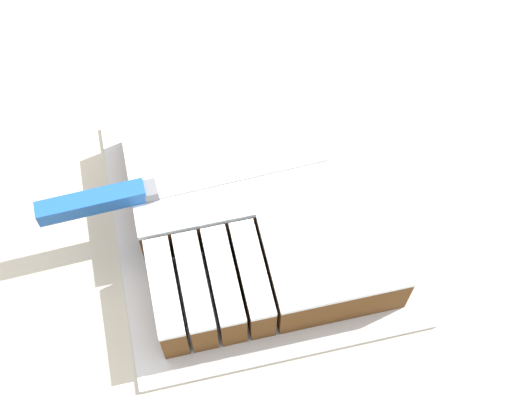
% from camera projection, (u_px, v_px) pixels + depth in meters
% --- Properties ---
extents(ground_plane, '(8.00, 8.00, 0.00)m').
position_uv_depth(ground_plane, '(277.00, 362.00, 1.78)').
color(ground_plane, '#9E9384').
extents(countertop, '(1.40, 1.10, 0.95)m').
position_uv_depth(countertop, '(284.00, 288.00, 1.37)').
color(countertop, beige).
rests_on(countertop, ground_plane).
extents(cake_board, '(0.35, 0.37, 0.01)m').
position_uv_depth(cake_board, '(256.00, 220.00, 0.90)').
color(cake_board, silver).
rests_on(cake_board, countertop).
extents(cake, '(0.29, 0.31, 0.07)m').
position_uv_depth(cake, '(258.00, 202.00, 0.87)').
color(cake, brown).
rests_on(cake, cake_board).
extents(knife, '(0.35, 0.04, 0.02)m').
position_uv_depth(knife, '(121.00, 196.00, 0.82)').
color(knife, silver).
rests_on(knife, cake).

